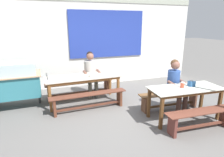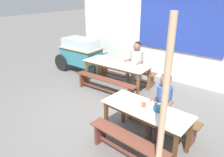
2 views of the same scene
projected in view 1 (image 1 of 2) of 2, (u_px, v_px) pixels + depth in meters
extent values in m
plane|color=#65625F|center=(130.00, 116.00, 4.38)|extent=(40.00, 40.00, 0.00)
cube|color=white|center=(99.00, 45.00, 6.39)|extent=(6.90, 0.12, 2.69)
cube|color=#263CA0|center=(107.00, 34.00, 6.30)|extent=(2.53, 0.03, 1.51)
cube|color=beige|center=(83.00, 77.00, 4.94)|extent=(1.93, 0.81, 0.02)
cube|color=brown|center=(83.00, 78.00, 4.95)|extent=(1.85, 0.74, 0.06)
cube|color=brown|center=(110.00, 84.00, 5.63)|extent=(0.06, 0.06, 0.64)
cube|color=brown|center=(118.00, 90.00, 5.10)|extent=(0.06, 0.06, 0.64)
cube|color=brown|center=(49.00, 91.00, 5.00)|extent=(0.06, 0.06, 0.64)
cube|color=brown|center=(50.00, 99.00, 4.48)|extent=(0.06, 0.06, 0.64)
cube|color=silver|center=(186.00, 88.00, 4.06)|extent=(1.60, 0.72, 0.02)
cube|color=#57361B|center=(185.00, 90.00, 4.07)|extent=(1.52, 0.66, 0.06)
cube|color=#57361B|center=(202.00, 97.00, 4.60)|extent=(0.06, 0.06, 0.64)
cube|color=#57361B|center=(219.00, 106.00, 4.12)|extent=(0.06, 0.06, 0.64)
cube|color=#57361B|center=(149.00, 104.00, 4.22)|extent=(0.06, 0.06, 0.64)
cube|color=#57361B|center=(161.00, 114.00, 3.74)|extent=(0.06, 0.06, 0.64)
cube|color=brown|center=(79.00, 82.00, 5.50)|extent=(1.93, 0.42, 0.02)
cube|color=brown|center=(106.00, 86.00, 5.85)|extent=(0.07, 0.27, 0.40)
cube|color=brown|center=(50.00, 93.00, 5.26)|extent=(0.07, 0.27, 0.40)
cube|color=brown|center=(80.00, 92.00, 5.58)|extent=(1.63, 0.13, 0.04)
cube|color=brown|center=(89.00, 94.00, 4.55)|extent=(1.87, 0.34, 0.02)
cube|color=brown|center=(119.00, 98.00, 4.90)|extent=(0.07, 0.21, 0.40)
cube|color=brown|center=(54.00, 108.00, 4.32)|extent=(0.07, 0.21, 0.40)
cube|color=brown|center=(89.00, 106.00, 4.64)|extent=(1.58, 0.12, 0.04)
cube|color=brown|center=(170.00, 93.00, 4.63)|extent=(1.61, 0.35, 0.02)
cube|color=brown|center=(193.00, 98.00, 4.88)|extent=(0.07, 0.24, 0.40)
cube|color=brown|center=(145.00, 104.00, 4.51)|extent=(0.07, 0.24, 0.40)
cube|color=brown|center=(169.00, 105.00, 4.72)|extent=(1.32, 0.11, 0.04)
cube|color=brown|center=(201.00, 111.00, 3.66)|extent=(1.49, 0.34, 0.02)
cube|color=brown|center=(172.00, 126.00, 3.55)|extent=(0.07, 0.24, 0.40)
cube|color=brown|center=(199.00, 126.00, 3.74)|extent=(1.20, 0.10, 0.04)
cube|color=teal|center=(12.00, 86.00, 4.71)|extent=(1.32, 0.77, 0.53)
cube|color=silver|center=(10.00, 69.00, 4.59)|extent=(1.19, 0.69, 0.31)
cube|color=tan|center=(11.00, 75.00, 4.63)|extent=(1.41, 0.85, 0.02)
cylinder|color=#333333|center=(39.00, 98.00, 5.03)|extent=(0.05, 0.05, 0.29)
cylinder|color=#3F3F3F|center=(47.00, 77.00, 4.95)|extent=(0.06, 0.73, 0.04)
cylinder|color=#4A3029|center=(178.00, 107.00, 4.35)|extent=(0.11, 0.11, 0.42)
cylinder|color=#4A3029|center=(185.00, 105.00, 4.41)|extent=(0.11, 0.11, 0.42)
cylinder|color=#4A3029|center=(174.00, 93.00, 4.44)|extent=(0.14, 0.41, 0.13)
cylinder|color=#4A3029|center=(181.00, 92.00, 4.50)|extent=(0.14, 0.41, 0.13)
cylinder|color=#32549B|center=(173.00, 81.00, 4.56)|extent=(0.29, 0.29, 0.51)
sphere|color=brown|center=(175.00, 65.00, 4.44)|extent=(0.21, 0.21, 0.21)
sphere|color=#4C331E|center=(175.00, 63.00, 4.45)|extent=(0.19, 0.19, 0.19)
cylinder|color=brown|center=(173.00, 84.00, 4.35)|extent=(0.08, 0.31, 0.11)
cylinder|color=brown|center=(184.00, 83.00, 4.46)|extent=(0.08, 0.31, 0.11)
cylinder|color=#636355|center=(90.00, 91.00, 5.36)|extent=(0.11, 0.11, 0.42)
cylinder|color=#636355|center=(96.00, 90.00, 5.42)|extent=(0.11, 0.11, 0.42)
cylinder|color=#636355|center=(89.00, 81.00, 5.43)|extent=(0.14, 0.35, 0.13)
cylinder|color=#636355|center=(95.00, 80.00, 5.49)|extent=(0.14, 0.35, 0.13)
cylinder|color=#B2AEA7|center=(90.00, 70.00, 5.53)|extent=(0.35, 0.35, 0.55)
sphere|color=brown|center=(90.00, 56.00, 5.40)|extent=(0.21, 0.21, 0.21)
sphere|color=black|center=(90.00, 55.00, 5.42)|extent=(0.19, 0.19, 0.19)
cylinder|color=brown|center=(85.00, 72.00, 5.31)|extent=(0.07, 0.30, 0.08)
cylinder|color=brown|center=(98.00, 71.00, 5.43)|extent=(0.07, 0.30, 0.08)
cube|color=#2C5B92|center=(191.00, 84.00, 4.15)|extent=(0.13, 0.11, 0.11)
cube|color=white|center=(192.00, 81.00, 4.13)|extent=(0.05, 0.03, 0.02)
cylinder|color=#D85238|center=(182.00, 85.00, 4.05)|extent=(0.08, 0.08, 0.11)
cylinder|color=white|center=(183.00, 82.00, 4.03)|extent=(0.08, 0.08, 0.02)
cylinder|color=silver|center=(92.00, 75.00, 4.91)|extent=(0.14, 0.14, 0.05)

